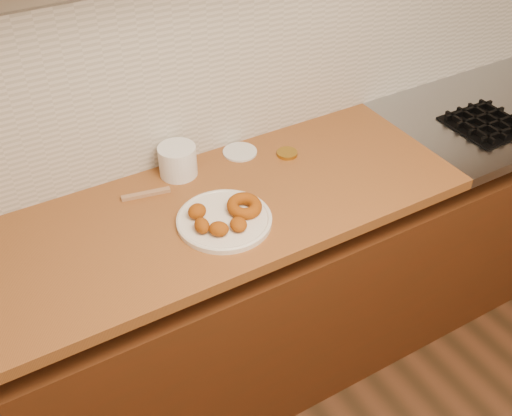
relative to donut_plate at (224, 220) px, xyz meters
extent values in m
cube|color=tan|center=(0.32, 0.40, 0.44)|extent=(4.00, 0.02, 2.70)
cube|color=#4D210D|center=(0.32, 0.09, -0.52)|extent=(3.60, 0.60, 0.77)
cube|color=brown|center=(-0.33, 0.09, -0.03)|extent=(2.30, 0.62, 0.04)
cube|color=beige|center=(0.32, 0.39, 0.29)|extent=(3.60, 0.02, 0.60)
cube|color=black|center=(1.12, 0.01, -0.01)|extent=(0.26, 0.26, 0.01)
cube|color=black|center=(1.03, 0.01, 0.01)|extent=(0.01, 0.24, 0.02)
cube|color=black|center=(1.12, -0.08, 0.01)|extent=(0.24, 0.01, 0.02)
cube|color=black|center=(1.09, 0.01, 0.01)|extent=(0.01, 0.24, 0.02)
cube|color=black|center=(1.12, -0.02, 0.01)|extent=(0.24, 0.01, 0.02)
cube|color=black|center=(1.15, 0.01, 0.01)|extent=(0.01, 0.24, 0.02)
cube|color=black|center=(1.12, 0.04, 0.01)|extent=(0.24, 0.01, 0.02)
cube|color=black|center=(1.21, 0.01, 0.01)|extent=(0.01, 0.24, 0.02)
cube|color=black|center=(1.12, 0.10, 0.01)|extent=(0.24, 0.01, 0.02)
cylinder|color=white|center=(0.00, 0.00, 0.00)|extent=(0.29, 0.29, 0.02)
torus|color=#9B4510|center=(0.07, 0.00, 0.03)|extent=(0.15, 0.15, 0.05)
ellipsoid|color=#9B4510|center=(-0.07, 0.05, 0.03)|extent=(0.07, 0.07, 0.04)
ellipsoid|color=#9B4510|center=(-0.08, -0.02, 0.03)|extent=(0.05, 0.06, 0.04)
ellipsoid|color=#9B4510|center=(-0.05, -0.06, 0.03)|extent=(0.08, 0.08, 0.04)
ellipsoid|color=#9B4510|center=(0.01, -0.07, 0.03)|extent=(0.06, 0.07, 0.04)
cylinder|color=white|center=(-0.01, 0.30, 0.04)|extent=(0.13, 0.13, 0.11)
cylinder|color=silver|center=(0.23, 0.31, 0.00)|extent=(0.16, 0.16, 0.01)
cylinder|color=#AF8628|center=(0.36, 0.22, 0.00)|extent=(0.10, 0.10, 0.01)
cube|color=#A27651|center=(-0.16, 0.25, 0.00)|extent=(0.16, 0.05, 0.01)
camera|label=1|loc=(-0.61, -1.25, 1.17)|focal=42.00mm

